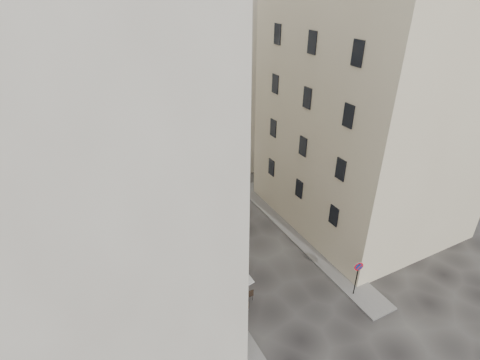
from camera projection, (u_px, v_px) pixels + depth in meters
ground at (271, 277)px, 25.62m from camera, size 90.00×90.00×0.00m
sidewalk_left at (188, 262)px, 26.90m from camera, size 2.00×22.00×0.12m
sidewalk_right at (299, 234)px, 29.73m from camera, size 2.00×18.00×0.12m
building_left at (69, 154)px, 18.75m from camera, size 12.20×16.20×20.60m
building_right at (371, 109)px, 28.03m from camera, size 12.20×14.20×18.60m
building_back at (161, 81)px, 35.47m from camera, size 18.20×10.20×18.60m
cafe_storefront at (206, 267)px, 23.76m from camera, size 1.74×7.30×3.50m
stone_steps at (201, 189)px, 35.20m from camera, size 9.00×3.15×0.80m
bollard_near at (235, 298)px, 23.29m from camera, size 0.12×0.12×0.98m
bollard_mid at (212, 264)px, 26.01m from camera, size 0.12×0.12×0.98m
bollard_far at (194, 236)px, 28.73m from camera, size 0.12×0.12×0.98m
no_parking_sign at (358, 273)px, 23.28m from camera, size 0.61×0.18×2.70m
bistro_table_a at (237, 309)px, 22.58m from camera, size 1.35×0.63×0.95m
bistro_table_b at (243, 296)px, 23.53m from camera, size 1.24×0.58×0.87m
bistro_table_c at (216, 267)px, 25.82m from camera, size 1.40×0.66×0.98m
bistro_table_d at (216, 258)px, 26.65m from camera, size 1.35×0.63×0.95m
bistro_table_e at (207, 246)px, 27.81m from camera, size 1.34×0.63×0.94m
pedestrian at (242, 269)px, 25.20m from camera, size 0.62×0.44×1.62m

